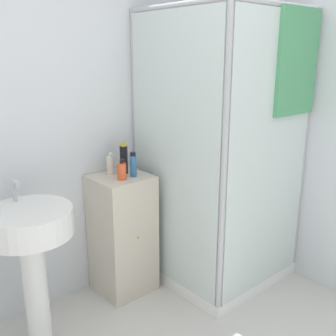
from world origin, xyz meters
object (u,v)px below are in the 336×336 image
(sink, at_px, (31,243))
(shampoo_bottle_blue, at_px, (133,165))
(lotion_bottle_white, at_px, (110,165))
(shampoo_bottle_tall_black, at_px, (124,159))
(soap_dispenser, at_px, (122,171))

(sink, height_order, shampoo_bottle_blue, shampoo_bottle_blue)
(sink, relative_size, lotion_bottle_white, 6.38)
(shampoo_bottle_tall_black, height_order, lotion_bottle_white, shampoo_bottle_tall_black)
(sink, bearing_deg, lotion_bottle_white, 19.92)
(sink, bearing_deg, shampoo_bottle_tall_black, 14.85)
(soap_dispenser, xyz_separation_m, lotion_bottle_white, (0.01, 0.16, 0.01))
(lotion_bottle_white, bearing_deg, sink, -160.08)
(soap_dispenser, height_order, shampoo_bottle_tall_black, shampoo_bottle_tall_black)
(soap_dispenser, xyz_separation_m, shampoo_bottle_tall_black, (0.09, 0.11, 0.05))
(shampoo_bottle_tall_black, relative_size, shampoo_bottle_blue, 1.29)
(soap_dispenser, distance_m, lotion_bottle_white, 0.16)
(shampoo_bottle_tall_black, bearing_deg, lotion_bottle_white, 151.28)
(lotion_bottle_white, bearing_deg, shampoo_bottle_blue, -59.65)
(shampoo_bottle_tall_black, xyz_separation_m, lotion_bottle_white, (-0.08, 0.05, -0.04))
(shampoo_bottle_blue, bearing_deg, lotion_bottle_white, 120.35)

